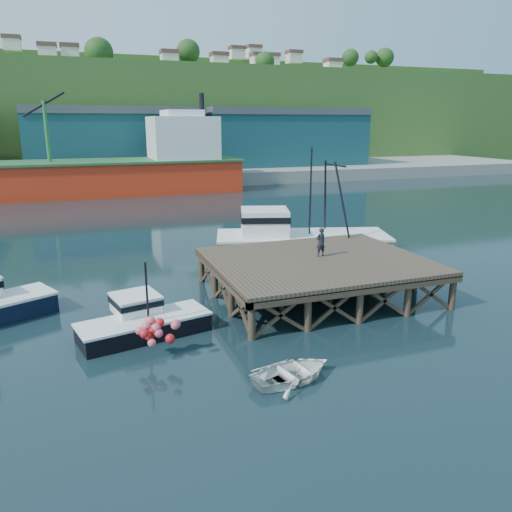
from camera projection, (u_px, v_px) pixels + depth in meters
name	position (u px, v px, depth m)	size (l,w,h in m)	color
ground	(226.00, 305.00, 27.40)	(300.00, 300.00, 0.00)	black
wharf	(319.00, 263.00, 28.55)	(12.00, 10.00, 2.62)	brown
far_quay	(115.00, 172.00, 90.63)	(160.00, 40.00, 2.00)	gray
warehouse_mid	(115.00, 142.00, 84.67)	(28.00, 16.00, 9.00)	#174D4E
warehouse_right	(278.00, 140.00, 94.61)	(30.00, 16.00, 9.00)	#174D4E
cargo_ship	(63.00, 171.00, 67.27)	(55.50, 10.00, 13.75)	red
hillside	(101.00, 116.00, 115.25)	(220.00, 50.00, 22.00)	#2D511E
boat_black	(142.00, 320.00, 23.52)	(6.41, 5.31, 3.75)	black
trawler	(299.00, 240.00, 35.30)	(12.78, 7.64, 8.07)	beige
dinghy	(292.00, 372.00, 19.34)	(2.45, 3.43, 0.71)	white
dockworker	(321.00, 242.00, 29.01)	(0.62, 0.41, 1.71)	black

